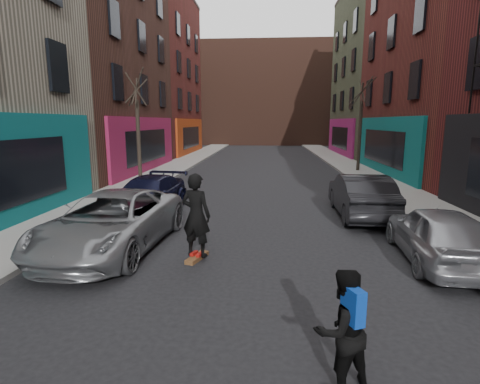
# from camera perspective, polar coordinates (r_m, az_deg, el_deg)

# --- Properties ---
(sidewalk_left) EXTENTS (2.50, 84.00, 0.13)m
(sidewalk_left) POSITION_cam_1_polar(r_m,az_deg,el_deg) (31.50, -7.91, 4.81)
(sidewalk_left) COLOR gray
(sidewalk_left) RESTS_ON ground
(sidewalk_right) EXTENTS (2.50, 84.00, 0.13)m
(sidewalk_right) POSITION_cam_1_polar(r_m,az_deg,el_deg) (31.38, 15.10, 4.52)
(sidewalk_right) COLOR gray
(sidewalk_right) RESTS_ON ground
(building_far) EXTENTS (40.00, 10.00, 14.00)m
(building_far) POSITION_cam_1_polar(r_m,az_deg,el_deg) (56.77, 3.95, 14.46)
(building_far) COLOR #47281E
(building_far) RESTS_ON ground
(tree_left_far) EXTENTS (2.00, 2.00, 6.50)m
(tree_left_far) POSITION_cam_1_polar(r_m,az_deg,el_deg) (19.75, -15.35, 10.74)
(tree_left_far) COLOR black
(tree_left_far) RESTS_ON sidewalk_left
(tree_right_far) EXTENTS (2.00, 2.00, 6.80)m
(tree_right_far) POSITION_cam_1_polar(r_m,az_deg,el_deg) (25.35, 17.93, 10.85)
(tree_right_far) COLOR black
(tree_right_far) RESTS_ON sidewalk_right
(parked_left_far) EXTENTS (2.75, 5.39, 1.46)m
(parked_left_far) POSITION_cam_1_polar(r_m,az_deg,el_deg) (10.08, -18.89, -4.28)
(parked_left_far) COLOR gray
(parked_left_far) RESTS_ON ground
(parked_left_end) EXTENTS (2.31, 4.64, 1.30)m
(parked_left_end) POSITION_cam_1_polar(r_m,az_deg,el_deg) (13.69, -13.92, -0.51)
(parked_left_end) COLOR black
(parked_left_end) RESTS_ON ground
(parked_right_far) EXTENTS (1.89, 4.06, 1.35)m
(parked_right_far) POSITION_cam_1_polar(r_m,az_deg,el_deg) (9.83, 27.95, -5.68)
(parked_right_far) COLOR #9C9EA5
(parked_right_far) RESTS_ON ground
(parked_right_end) EXTENTS (1.67, 4.53, 1.48)m
(parked_right_end) POSITION_cam_1_polar(r_m,az_deg,el_deg) (13.48, 17.90, -0.49)
(parked_right_end) COLOR black
(parked_right_end) RESTS_ON ground
(skateboard) EXTENTS (0.46, 0.83, 0.10)m
(skateboard) POSITION_cam_1_polar(r_m,az_deg,el_deg) (9.09, -6.56, -9.87)
(skateboard) COLOR brown
(skateboard) RESTS_ON ground
(skateboarder) EXTENTS (0.83, 0.67, 1.98)m
(skateboarder) POSITION_cam_1_polar(r_m,az_deg,el_deg) (8.78, -6.71, -3.52)
(skateboarder) COLOR black
(skateboarder) RESTS_ON skateboard
(pedestrian) EXTENTS (0.91, 0.83, 1.54)m
(pedestrian) POSITION_cam_1_polar(r_m,az_deg,el_deg) (4.93, 15.34, -19.56)
(pedestrian) COLOR black
(pedestrian) RESTS_ON ground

